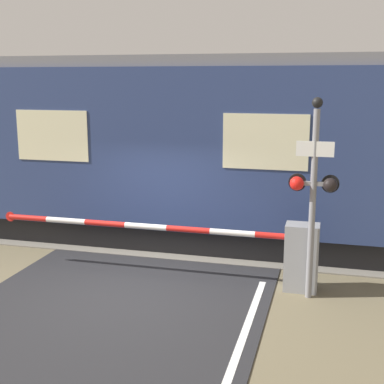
{
  "coord_description": "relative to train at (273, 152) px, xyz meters",
  "views": [
    {
      "loc": [
        3.4,
        -8.55,
        3.79
      ],
      "look_at": [
        0.75,
        1.46,
        1.59
      ],
      "focal_mm": 50.0,
      "sensor_mm": 36.0,
      "label": 1
    }
  ],
  "objects": [
    {
      "name": "ground_plane",
      "position": [
        -2.12,
        -3.39,
        -2.18
      ],
      "size": [
        80.0,
        80.0,
        0.0
      ],
      "primitive_type": "plane",
      "color": "#6B6047"
    },
    {
      "name": "track_bed",
      "position": [
        -2.12,
        0.0,
        -2.16
      ],
      "size": [
        36.0,
        3.2,
        0.13
      ],
      "color": "slate",
      "rests_on": "ground_plane"
    },
    {
      "name": "crossing_barrier",
      "position": [
        0.3,
        -2.53,
        -1.49
      ],
      "size": [
        6.35,
        0.44,
        1.24
      ],
      "color": "gray",
      "rests_on": "ground_plane"
    },
    {
      "name": "signal_post",
      "position": [
        1.0,
        -2.85,
        -0.2
      ],
      "size": [
        0.85,
        0.26,
        3.49
      ],
      "color": "gray",
      "rests_on": "ground_plane"
    },
    {
      "name": "train",
      "position": [
        0.0,
        0.0,
        0.0
      ],
      "size": [
        16.88,
        2.95,
        4.27
      ],
      "color": "black",
      "rests_on": "ground_plane"
    }
  ]
}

